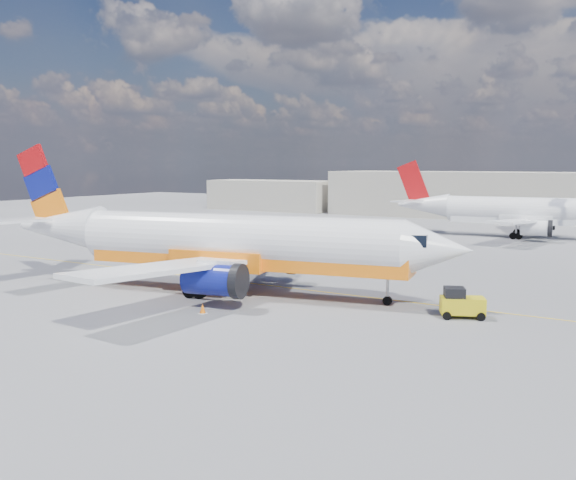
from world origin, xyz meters
The scene contains 8 objects.
ground centered at (0.00, 0.00, 0.00)m, with size 240.00×240.00×0.00m, color #595A5E.
taxi_line centered at (0.00, 3.00, 0.01)m, with size 70.00×0.15×0.01m, color yellow.
terminal_main centered at (5.00, 75.00, 4.00)m, with size 70.00×14.00×8.00m, color #AEA696.
terminal_annex centered at (-45.00, 72.00, 3.00)m, with size 26.00×10.00×6.00m, color #AEA696.
main_jet centered at (-2.28, -0.97, 3.73)m, with size 37.05×28.69×11.18m.
second_jet centered at (9.61, 47.21, 3.32)m, with size 32.83×25.79×9.95m.
gse_tug centered at (14.97, 0.40, 0.90)m, with size 3.02×2.56×1.89m.
traffic_cone centered at (0.59, -7.12, 0.30)m, with size 0.45×0.45×0.62m.
Camera 1 is at (26.07, -38.49, 9.56)m, focal length 40.00 mm.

